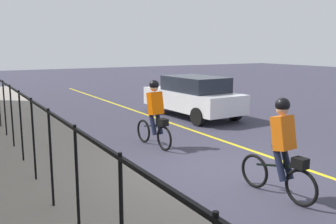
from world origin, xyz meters
name	(u,v)px	position (x,y,z in m)	size (l,w,h in m)	color
ground_plane	(222,169)	(0.00, 0.00, 0.00)	(80.00, 80.00, 0.00)	#363545
lane_line_centre	(274,158)	(0.00, -1.60, 0.00)	(36.00, 0.12, 0.01)	yellow
sidewalk	(71,196)	(0.00, 3.40, 0.07)	(40.00, 3.20, 0.15)	gray
iron_fence	(32,122)	(1.00, 3.80, 1.29)	(17.01, 0.04, 1.60)	black
cyclist_lead	(155,114)	(2.41, 0.41, 0.91)	(1.71, 0.39, 1.83)	black
cyclist_follow	(282,149)	(-1.77, 0.11, 0.91)	(1.71, 0.39, 1.83)	black
patrol_sedan	(193,96)	(5.55, -2.94, 0.82)	(4.48, 2.10, 1.58)	white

